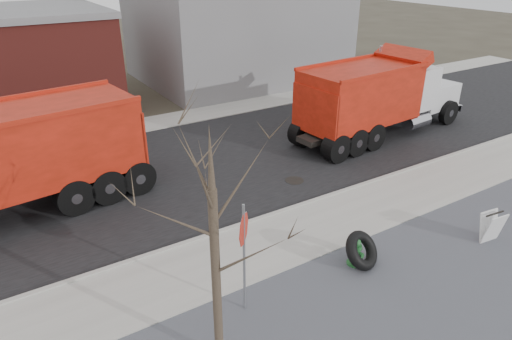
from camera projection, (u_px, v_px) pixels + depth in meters
ground at (276, 249)px, 13.08m from camera, size 120.00×120.00×0.00m
gravel_verge at (362, 324)px, 10.40m from camera, size 60.00×5.00×0.03m
sidewalk at (271, 244)px, 13.26m from camera, size 60.00×2.50×0.06m
curb at (248, 223)px, 14.25m from camera, size 60.00×0.15×0.11m
road at (186, 169)px, 17.90m from camera, size 60.00×9.40×0.02m
far_sidewalk at (138, 126)px, 22.26m from camera, size 60.00×2.00×0.06m
building_grey at (236, 16)px, 29.44m from camera, size 12.00×10.00×8.00m
bare_tree at (214, 224)px, 8.15m from camera, size 3.20×3.20×5.20m
fire_hydrant at (356, 253)px, 12.26m from camera, size 0.47×0.46×0.83m
truck_tire at (362, 250)px, 12.19m from camera, size 1.30×1.17×1.04m
stop_sign at (244, 241)px, 10.05m from camera, size 0.56×0.58×2.86m
sandwich_board at (492, 227)px, 13.20m from camera, size 0.73×0.51×0.94m
dump_truck_red_a at (379, 95)px, 20.41m from camera, size 9.54×3.27×3.79m
dump_truck_red_b at (7, 158)px, 13.97m from camera, size 9.43×3.70×3.89m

